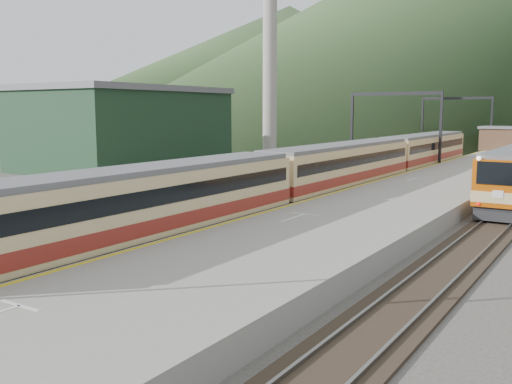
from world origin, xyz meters
The scene contains 12 objects.
track_main centered at (0.00, 40.00, 0.07)m, with size 2.60×200.00×0.23m.
track_far centered at (-5.00, 40.00, 0.07)m, with size 2.60×200.00×0.23m.
platform centered at (5.60, 38.00, 0.50)m, with size 8.00×100.00×1.00m, color gray.
gantry_near centered at (-2.85, 55.00, 5.59)m, with size 9.55×0.25×8.00m.
gantry_far centered at (-2.85, 80.00, 5.59)m, with size 9.55×0.25×8.00m.
warehouse centered at (-28.00, 42.00, 4.32)m, with size 14.50×20.50×8.60m.
smokestack centered at (-22.00, 62.00, 15.00)m, with size 1.80×1.80×30.00m, color #9E998E.
hill_a centered at (-40.00, 190.00, 30.00)m, with size 180.00×180.00×60.00m, color #304C2B.
hill_d centered at (-120.00, 240.00, 27.50)m, with size 200.00×200.00×55.00m, color #304C2B.
main_train centered at (0.00, 36.05, 2.01)m, with size 2.91×59.80×3.56m.
short_signal_b centered at (-2.97, 32.44, 1.46)m, with size 0.25×0.21×2.27m.
short_signal_c centered at (-6.48, 14.45, 1.46)m, with size 0.25×0.21×2.27m.
Camera 1 is at (16.85, -1.55, 6.08)m, focal length 40.00 mm.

